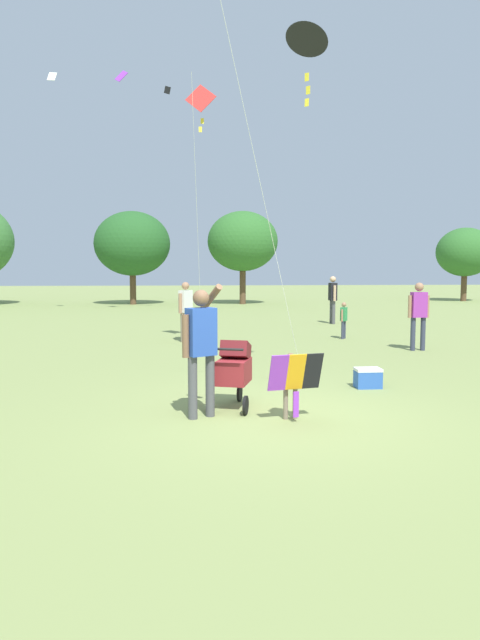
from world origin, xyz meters
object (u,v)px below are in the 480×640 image
kite_orange_delta (200,109)px  person_couple_left (419,311)px  person_adult_flyer (201,341)px  child_with_butterfly_kite (292,378)px  person_red_shirt (344,317)px  stroller (234,368)px  cooler_box (368,378)px  person_back_turned (186,307)px  kite_adult_black (306,42)px  person_kid_running (333,296)px

kite_orange_delta → person_couple_left: bearing=-5.8°
person_adult_flyer → kite_orange_delta: size_ratio=0.28×
child_with_butterfly_kite → person_red_shirt: person_red_shirt is taller
person_adult_flyer → stroller: 0.89m
person_red_shirt → kite_orange_delta: bearing=-155.4°
person_couple_left → cooler_box: bearing=-121.7°
child_with_butterfly_kite → person_red_shirt: (3.09, 8.79, 0.06)m
person_red_shirt → person_back_turned: bearing=-176.6°
stroller → person_red_shirt: (3.85, 8.02, 0.04)m
stroller → person_couple_left: person_couple_left is taller
person_adult_flyer → kite_orange_delta: bearing=89.1°
person_red_shirt → kite_adult_black: bearing=-111.4°
person_red_shirt → person_couple_left: size_ratio=0.63×
cooler_box → person_adult_flyer: bearing=-149.3°
kite_adult_black → kite_orange_delta: (-1.81, 4.30, -0.02)m
person_kid_running → person_red_shirt: bearing=-99.9°
kite_adult_black → child_with_butterfly_kite: bearing=-104.4°
kite_adult_black → person_couple_left: 7.28m
person_couple_left → kite_orange_delta: bearing=174.2°
kite_adult_black → cooler_box: size_ratio=14.13×
kite_adult_black → person_back_turned: bearing=110.6°
child_with_butterfly_kite → person_red_shirt: bearing=70.6°
person_adult_flyer → kite_orange_delta: 8.27m
child_with_butterfly_kite → cooler_box: bearing=49.3°
person_red_shirt → person_kid_running: (0.78, 4.50, 0.41)m
kite_orange_delta → person_back_turned: bearing=104.6°
person_couple_left → person_kid_running: (-0.48, 7.01, 0.03)m
person_red_shirt → person_adult_flyer: bearing=-116.9°
kite_adult_black → person_couple_left: kite_adult_black is taller
child_with_butterfly_kite → kite_adult_black: (0.65, 2.55, 5.48)m
cooler_box → person_couple_left: bearing=58.3°
child_with_butterfly_kite → person_kid_running: bearing=73.7°
kite_adult_black → stroller: bearing=-128.3°
kite_orange_delta → person_couple_left: 7.47m
kite_adult_black → person_kid_running: kite_adult_black is taller
child_with_butterfly_kite → person_back_turned: size_ratio=0.56×
child_with_butterfly_kite → stroller: size_ratio=0.85×
person_couple_left → person_kid_running: bearing=93.9°
person_adult_flyer → stroller: person_adult_flyer is taller
person_red_shirt → person_back_turned: 4.70m
kite_orange_delta → child_with_butterfly_kite: bearing=-80.4°
stroller → person_couple_left: size_ratio=0.64×
child_with_butterfly_kite → person_couple_left: person_couple_left is taller
person_couple_left → person_kid_running: 7.03m
person_red_shirt → person_kid_running: person_kid_running is taller
person_red_shirt → child_with_butterfly_kite: bearing=-109.4°
stroller → kite_orange_delta: size_ratio=0.17×
stroller → person_kid_running: person_kid_running is taller
person_adult_flyer → stroller: bearing=47.2°
child_with_butterfly_kite → person_adult_flyer: person_adult_flyer is taller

